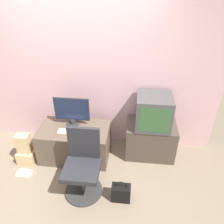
{
  "coord_description": "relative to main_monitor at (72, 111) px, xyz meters",
  "views": [
    {
      "loc": [
        0.85,
        -1.89,
        2.53
      ],
      "look_at": [
        0.52,
        0.97,
        0.79
      ],
      "focal_mm": 35.0,
      "sensor_mm": 36.0,
      "label": 1
    }
  ],
  "objects": [
    {
      "name": "ground_plane",
      "position": [
        0.11,
        -0.95,
        -0.77
      ],
      "size": [
        12.0,
        12.0,
        0.0
      ],
      "primitive_type": "plane",
      "color": "#7F705B"
    },
    {
      "name": "wall_back",
      "position": [
        0.11,
        0.38,
        0.53
      ],
      "size": [
        4.4,
        0.05,
        2.6
      ],
      "color": "beige",
      "rests_on": "ground_plane"
    },
    {
      "name": "desk",
      "position": [
        0.04,
        -0.13,
        -0.5
      ],
      "size": [
        1.1,
        0.64,
        0.54
      ],
      "color": "brown",
      "rests_on": "ground_plane"
    },
    {
      "name": "side_stand",
      "position": [
        1.26,
        0.06,
        -0.48
      ],
      "size": [
        0.78,
        0.51,
        0.58
      ],
      "color": "#4C4238",
      "rests_on": "ground_plane"
    },
    {
      "name": "main_monitor",
      "position": [
        0.0,
        0.0,
        0.0
      ],
      "size": [
        0.56,
        0.21,
        0.47
      ],
      "color": "#2D2D2D",
      "rests_on": "desk"
    },
    {
      "name": "keyboard",
      "position": [
        -0.03,
        -0.22,
        -0.23
      ],
      "size": [
        0.29,
        0.12,
        0.01
      ],
      "color": "white",
      "rests_on": "desk"
    },
    {
      "name": "mouse",
      "position": [
        0.19,
        -0.21,
        -0.22
      ],
      "size": [
        0.07,
        0.04,
        0.02
      ],
      "color": "silver",
      "rests_on": "desk"
    },
    {
      "name": "crt_tv",
      "position": [
        1.26,
        0.05,
        0.06
      ],
      "size": [
        0.53,
        0.52,
        0.51
      ],
      "color": "#474747",
      "rests_on": "side_stand"
    },
    {
      "name": "office_chair",
      "position": [
        0.33,
        -0.79,
        -0.37
      ],
      "size": [
        0.52,
        0.52,
        0.94
      ],
      "color": "#333333",
      "rests_on": "ground_plane"
    },
    {
      "name": "cardboard_box_lower",
      "position": [
        -0.7,
        -0.36,
        -0.67
      ],
      "size": [
        0.27,
        0.23,
        0.2
      ],
      "color": "#D1B27F",
      "rests_on": "ground_plane"
    },
    {
      "name": "cardboard_box_upper",
      "position": [
        -0.7,
        -0.36,
        -0.41
      ],
      "size": [
        0.2,
        0.15,
        0.32
      ],
      "color": "#D1B27F",
      "rests_on": "cardboard_box_lower"
    },
    {
      "name": "handbag",
      "position": [
        0.86,
        -0.91,
        -0.65
      ],
      "size": [
        0.25,
        0.15,
        0.33
      ],
      "color": "black",
      "rests_on": "ground_plane"
    },
    {
      "name": "book",
      "position": [
        -0.64,
        -0.64,
        -0.76
      ],
      "size": [
        0.22,
        0.16,
        0.02
      ],
      "color": "beige",
      "rests_on": "ground_plane"
    }
  ]
}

